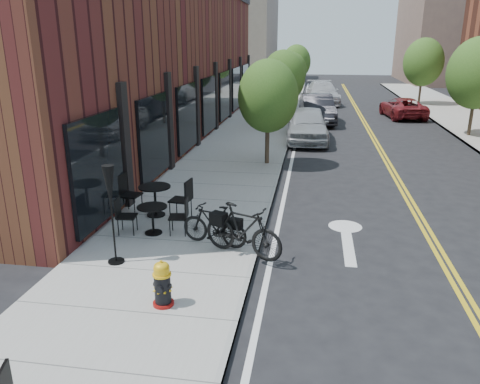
{
  "coord_description": "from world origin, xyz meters",
  "views": [
    {
      "loc": [
        1.07,
        -8.09,
        4.53
      ],
      "look_at": [
        -0.62,
        2.64,
        1.0
      ],
      "focal_mm": 35.0,
      "sensor_mm": 36.0,
      "label": 1
    }
  ],
  "objects_px": {
    "parked_car_b": "(317,109)",
    "parked_car_far": "(403,108)",
    "fire_hydrant": "(162,284)",
    "patio_umbrella": "(110,194)",
    "parked_car_a": "(307,125)",
    "bistro_set_c": "(155,196)",
    "bicycle_left": "(214,225)",
    "bicycle_right": "(243,230)",
    "bistro_set_b": "(153,216)",
    "parked_car_c": "(322,93)"
  },
  "relations": [
    {
      "from": "patio_umbrella",
      "to": "parked_car_c",
      "type": "distance_m",
      "value": 27.94
    },
    {
      "from": "bistro_set_c",
      "to": "patio_umbrella",
      "type": "distance_m",
      "value": 2.94
    },
    {
      "from": "bistro_set_b",
      "to": "bistro_set_c",
      "type": "bearing_deg",
      "value": 98.3
    },
    {
      "from": "parked_car_c",
      "to": "bicycle_left",
      "type": "bearing_deg",
      "value": -101.29
    },
    {
      "from": "patio_umbrella",
      "to": "parked_car_b",
      "type": "height_order",
      "value": "patio_umbrella"
    },
    {
      "from": "bistro_set_c",
      "to": "patio_umbrella",
      "type": "bearing_deg",
      "value": -81.11
    },
    {
      "from": "bistro_set_c",
      "to": "patio_umbrella",
      "type": "height_order",
      "value": "patio_umbrella"
    },
    {
      "from": "bicycle_left",
      "to": "patio_umbrella",
      "type": "xyz_separation_m",
      "value": [
        -1.85,
        -1.18,
        1.02
      ]
    },
    {
      "from": "fire_hydrant",
      "to": "patio_umbrella",
      "type": "xyz_separation_m",
      "value": [
        -1.49,
        1.44,
        1.1
      ]
    },
    {
      "from": "fire_hydrant",
      "to": "bicycle_right",
      "type": "height_order",
      "value": "bicycle_right"
    },
    {
      "from": "parked_car_a",
      "to": "parked_car_far",
      "type": "bearing_deg",
      "value": 53.04
    },
    {
      "from": "bicycle_left",
      "to": "bicycle_right",
      "type": "bearing_deg",
      "value": 74.22
    },
    {
      "from": "parked_car_b",
      "to": "parked_car_a",
      "type": "bearing_deg",
      "value": -101.1
    },
    {
      "from": "patio_umbrella",
      "to": "bicycle_left",
      "type": "bearing_deg",
      "value": 32.65
    },
    {
      "from": "parked_car_c",
      "to": "parked_car_far",
      "type": "height_order",
      "value": "parked_car_c"
    },
    {
      "from": "fire_hydrant",
      "to": "bicycle_left",
      "type": "xyz_separation_m",
      "value": [
        0.36,
        2.62,
        0.08
      ]
    },
    {
      "from": "bicycle_right",
      "to": "parked_car_c",
      "type": "relative_size",
      "value": 0.34
    },
    {
      "from": "fire_hydrant",
      "to": "parked_car_far",
      "type": "height_order",
      "value": "parked_car_far"
    },
    {
      "from": "bistro_set_b",
      "to": "fire_hydrant",
      "type": "bearing_deg",
      "value": -75.61
    },
    {
      "from": "bicycle_right",
      "to": "parked_car_c",
      "type": "height_order",
      "value": "parked_car_c"
    },
    {
      "from": "bicycle_left",
      "to": "parked_car_c",
      "type": "distance_m",
      "value": 26.51
    },
    {
      "from": "patio_umbrella",
      "to": "parked_car_c",
      "type": "xyz_separation_m",
      "value": [
        4.46,
        27.57,
        -0.81
      ]
    },
    {
      "from": "bistro_set_c",
      "to": "parked_car_far",
      "type": "bearing_deg",
      "value": 71.1
    },
    {
      "from": "bicycle_left",
      "to": "parked_car_far",
      "type": "distance_m",
      "value": 21.8
    },
    {
      "from": "bistro_set_c",
      "to": "parked_car_b",
      "type": "bearing_deg",
      "value": 83.0
    },
    {
      "from": "bicycle_left",
      "to": "parked_car_c",
      "type": "bearing_deg",
      "value": -170.42
    },
    {
      "from": "bicycle_right",
      "to": "parked_car_far",
      "type": "relative_size",
      "value": 0.43
    },
    {
      "from": "parked_car_a",
      "to": "parked_car_c",
      "type": "distance_m",
      "value": 14.04
    },
    {
      "from": "bicycle_left",
      "to": "patio_umbrella",
      "type": "relative_size",
      "value": 0.76
    },
    {
      "from": "patio_umbrella",
      "to": "fire_hydrant",
      "type": "bearing_deg",
      "value": -44.0
    },
    {
      "from": "parked_car_b",
      "to": "parked_car_far",
      "type": "xyz_separation_m",
      "value": [
        5.19,
        2.72,
        -0.19
      ]
    },
    {
      "from": "patio_umbrella",
      "to": "parked_car_a",
      "type": "relative_size",
      "value": 0.45
    },
    {
      "from": "bicycle_left",
      "to": "bistro_set_b",
      "type": "xyz_separation_m",
      "value": [
        -1.59,
        0.41,
        -0.03
      ]
    },
    {
      "from": "bicycle_left",
      "to": "patio_umbrella",
      "type": "height_order",
      "value": "patio_umbrella"
    },
    {
      "from": "bistro_set_c",
      "to": "patio_umbrella",
      "type": "xyz_separation_m",
      "value": [
        0.07,
        -2.78,
        0.97
      ]
    },
    {
      "from": "bicycle_right",
      "to": "parked_car_far",
      "type": "xyz_separation_m",
      "value": [
        6.72,
        20.92,
        -0.08
      ]
    },
    {
      "from": "bicycle_right",
      "to": "bistro_set_c",
      "type": "relative_size",
      "value": 0.96
    },
    {
      "from": "bistro_set_c",
      "to": "patio_umbrella",
      "type": "relative_size",
      "value": 0.95
    },
    {
      "from": "bicycle_right",
      "to": "bistro_set_b",
      "type": "relative_size",
      "value": 1.12
    },
    {
      "from": "fire_hydrant",
      "to": "parked_car_b",
      "type": "xyz_separation_m",
      "value": [
        2.61,
        20.39,
        0.28
      ]
    },
    {
      "from": "parked_car_a",
      "to": "parked_car_b",
      "type": "bearing_deg",
      "value": 83.19
    },
    {
      "from": "bicycle_right",
      "to": "parked_car_far",
      "type": "bearing_deg",
      "value": 5.38
    },
    {
      "from": "bistro_set_b",
      "to": "parked_car_a",
      "type": "distance_m",
      "value": 12.43
    },
    {
      "from": "fire_hydrant",
      "to": "bistro_set_b",
      "type": "xyz_separation_m",
      "value": [
        -1.22,
        3.04,
        0.05
      ]
    },
    {
      "from": "bistro_set_b",
      "to": "parked_car_b",
      "type": "distance_m",
      "value": 17.78
    },
    {
      "from": "fire_hydrant",
      "to": "bistro_set_b",
      "type": "relative_size",
      "value": 0.5
    },
    {
      "from": "fire_hydrant",
      "to": "parked_car_b",
      "type": "height_order",
      "value": "parked_car_b"
    },
    {
      "from": "bicycle_right",
      "to": "bistro_set_b",
      "type": "distance_m",
      "value": 2.45
    },
    {
      "from": "bicycle_right",
      "to": "bistro_set_b",
      "type": "bearing_deg",
      "value": 93.03
    },
    {
      "from": "bistro_set_b",
      "to": "parked_car_c",
      "type": "bearing_deg",
      "value": 73.24
    }
  ]
}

